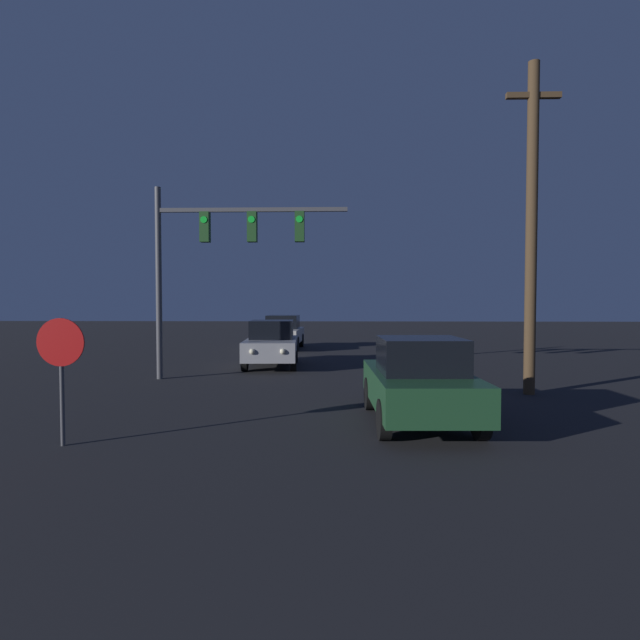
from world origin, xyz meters
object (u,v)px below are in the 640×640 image
object	(u,v)px
stop_sign	(61,357)
utility_pole	(532,225)
car_far	(283,332)
car_mid	(272,344)
traffic_signal_mast	(216,246)
car_near	(419,381)

from	to	relation	value
stop_sign	utility_pole	bearing A→B (deg)	27.27
car_far	car_mid	bearing A→B (deg)	94.36
traffic_signal_mast	stop_sign	size ratio (longest dim) A/B	2.77
stop_sign	traffic_signal_mast	bearing A→B (deg)	83.07
car_far	utility_pole	size ratio (longest dim) A/B	0.48
traffic_signal_mast	car_far	bearing A→B (deg)	84.17
car_near	car_far	distance (m)	15.66
car_near	car_mid	distance (m)	9.22
car_near	stop_sign	world-z (taller)	stop_sign
car_mid	car_near	bearing A→B (deg)	111.83
car_near	traffic_signal_mast	world-z (taller)	traffic_signal_mast
traffic_signal_mast	utility_pole	size ratio (longest dim) A/B	0.70
car_near	car_mid	bearing A→B (deg)	113.38
traffic_signal_mast	utility_pole	distance (m)	8.82
car_near	stop_sign	bearing A→B (deg)	-166.25
car_mid	stop_sign	size ratio (longest dim) A/B	1.94
car_mid	utility_pole	xyz separation A→B (m)	(7.24, -5.19, 3.47)
car_mid	utility_pole	size ratio (longest dim) A/B	0.49
car_far	stop_sign	distance (m)	16.88
car_mid	traffic_signal_mast	world-z (taller)	traffic_signal_mast
stop_sign	utility_pole	distance (m)	10.94
traffic_signal_mast	utility_pole	xyz separation A→B (m)	(8.54, -2.20, 0.27)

